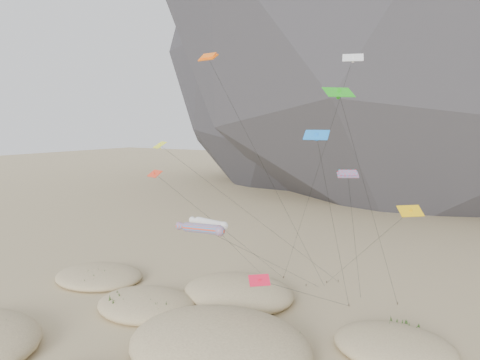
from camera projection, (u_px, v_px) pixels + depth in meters
name	position (u px, v px, depth m)	size (l,w,h in m)	color
dunes	(171.00, 341.00, 42.06)	(52.97, 35.85, 4.59)	#CCB789
dune_grass	(191.00, 343.00, 41.60)	(42.82, 27.60, 1.53)	black
kite_stakes	(311.00, 285.00, 58.35)	(19.19, 7.13, 0.30)	#3F2D1E
rainbow_tube_kite	(201.00, 228.00, 44.84)	(8.99, 18.72, 11.04)	#FF401A
white_tube_kite	(209.00, 223.00, 50.66)	(6.94, 13.09, 10.25)	silver
orange_parafoil	(210.00, 61.00, 52.23)	(11.77, 10.73, 28.08)	#FF640D
multi_parafoil	(348.00, 176.00, 45.07)	(2.17, 9.65, 15.83)	#FF1A38
delta_kites	(287.00, 150.00, 44.41)	(30.81, 23.76, 26.93)	red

